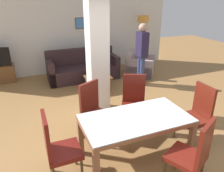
# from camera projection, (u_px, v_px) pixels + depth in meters

# --- Properties ---
(ground_plane) EXTENTS (18.00, 18.00, 0.00)m
(ground_plane) POSITION_uv_depth(u_px,v_px,m) (134.00, 156.00, 3.61)
(ground_plane) COLOR olive
(back_wall) EXTENTS (7.20, 0.09, 2.70)m
(back_wall) POSITION_uv_depth(u_px,v_px,m) (68.00, 32.00, 7.14)
(back_wall) COLOR silver
(back_wall) RESTS_ON ground_plane
(divider_pillar) EXTENTS (0.41, 0.40, 2.70)m
(divider_pillar) POSITION_uv_depth(u_px,v_px,m) (97.00, 52.00, 4.57)
(divider_pillar) COLOR silver
(divider_pillar) RESTS_ON ground_plane
(dining_table) EXTENTS (1.67, 0.90, 0.74)m
(dining_table) POSITION_uv_depth(u_px,v_px,m) (136.00, 126.00, 3.38)
(dining_table) COLOR brown
(dining_table) RESTS_ON ground_plane
(dining_chair_far_left) EXTENTS (0.62, 0.62, 1.06)m
(dining_chair_far_left) POSITION_uv_depth(u_px,v_px,m) (94.00, 109.00, 3.93)
(dining_chair_far_left) COLOR #5C1D14
(dining_chair_far_left) RESTS_ON ground_plane
(dining_chair_head_left) EXTENTS (0.46, 0.46, 1.06)m
(dining_chair_head_left) POSITION_uv_depth(u_px,v_px,m) (57.00, 146.00, 2.97)
(dining_chair_head_left) COLOR maroon
(dining_chair_head_left) RESTS_ON ground_plane
(dining_chair_far_right) EXTENTS (0.61, 0.61, 1.06)m
(dining_chair_far_right) POSITION_uv_depth(u_px,v_px,m) (134.00, 100.00, 4.26)
(dining_chair_far_right) COLOR #5C170F
(dining_chair_far_right) RESTS_ON ground_plane
(dining_chair_head_right) EXTENTS (0.46, 0.46, 1.06)m
(dining_chair_head_right) POSITION_uv_depth(u_px,v_px,m) (197.00, 112.00, 3.82)
(dining_chair_head_right) COLOR #5D1A0F
(dining_chair_head_right) RESTS_ON ground_plane
(dining_chair_near_right) EXTENTS (0.62, 0.62, 1.06)m
(dining_chair_near_right) POSITION_uv_depth(u_px,v_px,m) (193.00, 153.00, 2.84)
(dining_chair_near_right) COLOR #611910
(dining_chair_near_right) RESTS_ON ground_plane
(sofa) EXTENTS (2.15, 0.86, 0.91)m
(sofa) POSITION_uv_depth(u_px,v_px,m) (83.00, 69.00, 6.85)
(sofa) COLOR #301F22
(sofa) RESTS_ON ground_plane
(armchair) EXTENTS (1.22, 1.23, 0.78)m
(armchair) POSITION_uv_depth(u_px,v_px,m) (139.00, 66.00, 7.20)
(armchair) COLOR #A18B8D
(armchair) RESTS_ON ground_plane
(coffee_table) EXTENTS (0.69, 0.55, 0.40)m
(coffee_table) POSITION_uv_depth(u_px,v_px,m) (98.00, 83.00, 6.05)
(coffee_table) COLOR brown
(coffee_table) RESTS_ON ground_plane
(bottle) EXTENTS (0.08, 0.08, 0.28)m
(bottle) POSITION_uv_depth(u_px,v_px,m) (93.00, 72.00, 5.97)
(bottle) COLOR #B2B7BC
(bottle) RESTS_ON coffee_table
(floor_lamp) EXTENTS (0.37, 0.37, 1.80)m
(floor_lamp) POSITION_uv_depth(u_px,v_px,m) (143.00, 24.00, 7.61)
(floor_lamp) COLOR #B7B7BC
(floor_lamp) RESTS_ON ground_plane
(standing_person) EXTENTS (0.24, 0.39, 1.76)m
(standing_person) POSITION_uv_depth(u_px,v_px,m) (142.00, 50.00, 6.13)
(standing_person) COLOR navy
(standing_person) RESTS_ON ground_plane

